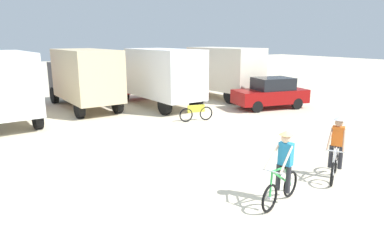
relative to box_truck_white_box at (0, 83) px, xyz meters
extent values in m
plane|color=beige|center=(5.35, -12.55, -1.87)|extent=(120.00, 120.00, 0.00)
cube|color=white|center=(0.06, -0.57, 0.13)|extent=(2.93, 5.42, 2.70)
cylinder|color=black|center=(0.73, 2.82, -1.37)|extent=(0.42, 1.03, 1.00)
cylinder|color=black|center=(1.25, -2.15, -1.37)|extent=(0.42, 1.03, 1.00)
cube|color=#CCB78E|center=(4.22, 0.85, 0.13)|extent=(2.82, 5.38, 2.70)
cube|color=#2D2D33|center=(3.94, 4.24, -0.37)|extent=(2.32, 1.68, 2.00)
cube|color=black|center=(3.88, 4.94, -0.02)|extent=(2.02, 0.25, 0.80)
cylinder|color=black|center=(2.93, 4.06, -1.37)|extent=(0.40, 1.02, 1.00)
cylinder|color=black|center=(4.96, 4.22, -1.37)|extent=(0.40, 1.02, 1.00)
cylinder|color=black|center=(3.34, -0.92, -1.37)|extent=(0.40, 1.02, 1.00)
cylinder|color=black|center=(5.37, -0.75, -1.37)|extent=(0.40, 1.02, 1.00)
cube|color=white|center=(8.25, -0.60, 0.13)|extent=(2.92, 5.42, 2.70)
cube|color=#B21E1E|center=(7.90, 2.78, -0.37)|extent=(2.34, 1.72, 2.00)
cube|color=black|center=(7.83, 3.48, -0.02)|extent=(2.02, 0.29, 0.80)
cylinder|color=black|center=(6.90, 2.58, -1.37)|extent=(0.42, 1.03, 1.00)
cylinder|color=black|center=(8.92, 2.78, -1.37)|extent=(0.42, 1.03, 1.00)
cylinder|color=black|center=(7.40, -2.39, -1.37)|extent=(0.42, 1.03, 1.00)
cylinder|color=black|center=(9.43, -2.18, -1.37)|extent=(0.42, 1.03, 1.00)
cube|color=beige|center=(13.06, 0.16, 0.13)|extent=(3.06, 5.47, 2.70)
cube|color=#B21E1E|center=(12.61, 3.53, -0.37)|extent=(2.38, 1.77, 2.00)
cube|color=black|center=(12.52, 4.22, -0.02)|extent=(2.02, 0.34, 0.80)
cylinder|color=black|center=(11.61, 3.30, -1.37)|extent=(0.45, 1.03, 1.00)
cylinder|color=black|center=(13.64, 3.56, -1.37)|extent=(0.45, 1.03, 1.00)
cylinder|color=black|center=(12.27, -1.65, -1.37)|extent=(0.45, 1.03, 1.00)
cylinder|color=black|center=(14.29, -1.38, -1.37)|extent=(0.45, 1.03, 1.00)
cube|color=maroon|center=(13.39, -3.88, -1.17)|extent=(4.45, 2.50, 0.76)
cube|color=black|center=(13.53, -3.91, -0.45)|extent=(2.36, 1.96, 0.68)
cylinder|color=black|center=(11.96, -4.41, -1.55)|extent=(0.67, 0.33, 0.64)
cylinder|color=black|center=(12.25, -2.88, -1.55)|extent=(0.67, 0.33, 0.64)
cylinder|color=black|center=(14.52, -4.89, -1.55)|extent=(0.67, 0.33, 0.64)
cylinder|color=black|center=(14.81, -3.36, -1.55)|extent=(0.67, 0.33, 0.64)
torus|color=black|center=(4.92, -12.99, -1.53)|extent=(0.67, 0.27, 0.68)
cylinder|color=silver|center=(4.92, -12.99, -1.53)|extent=(0.10, 0.10, 0.08)
torus|color=black|center=(5.92, -12.66, -1.53)|extent=(0.67, 0.27, 0.68)
cylinder|color=silver|center=(5.92, -12.66, -1.53)|extent=(0.10, 0.10, 0.08)
cylinder|color=green|center=(5.45, -12.82, -1.21)|extent=(0.99, 0.37, 0.68)
cylinder|color=green|center=(5.28, -12.87, -0.93)|extent=(0.64, 0.25, 0.13)
cylinder|color=green|center=(5.76, -12.72, -1.25)|extent=(0.38, 0.17, 0.59)
cylinder|color=green|center=(4.95, -12.98, -1.21)|extent=(0.11, 0.08, 0.64)
cylinder|color=silver|center=(4.97, -12.97, -0.89)|extent=(0.20, 0.51, 0.04)
cube|color=black|center=(5.59, -12.77, -0.94)|extent=(0.27, 0.19, 0.06)
cube|color=teal|center=(5.57, -12.78, -0.63)|extent=(0.29, 0.37, 0.56)
sphere|color=beige|center=(5.52, -12.79, -0.23)|extent=(0.22, 0.22, 0.22)
cone|color=tan|center=(5.52, -12.79, -0.10)|extent=(0.32, 0.32, 0.10)
cylinder|color=#26262B|center=(5.56, -12.92, -1.24)|extent=(0.12, 0.12, 0.66)
cylinder|color=#26262B|center=(5.48, -12.67, -1.24)|extent=(0.12, 0.12, 0.66)
cylinder|color=beige|center=(5.31, -13.05, -0.65)|extent=(0.60, 0.28, 0.53)
cylinder|color=beige|center=(5.20, -12.71, -0.65)|extent=(0.62, 0.20, 0.53)
torus|color=black|center=(7.39, -12.77, -1.53)|extent=(0.61, 0.41, 0.68)
cylinder|color=silver|center=(7.39, -12.77, -1.53)|extent=(0.11, 0.11, 0.08)
torus|color=black|center=(8.28, -12.21, -1.53)|extent=(0.61, 0.41, 0.68)
cylinder|color=silver|center=(8.28, -12.21, -1.53)|extent=(0.11, 0.11, 0.08)
cylinder|color=silver|center=(7.86, -12.48, -1.21)|extent=(0.89, 0.59, 0.68)
cylinder|color=silver|center=(7.71, -12.57, -0.93)|extent=(0.59, 0.40, 0.13)
cylinder|color=silver|center=(8.14, -12.30, -1.25)|extent=(0.35, 0.25, 0.59)
cylinder|color=silver|center=(7.42, -12.76, -1.21)|extent=(0.11, 0.10, 0.64)
cylinder|color=silver|center=(7.44, -12.75, -0.89)|extent=(0.31, 0.46, 0.04)
cube|color=black|center=(7.99, -12.39, -0.94)|extent=(0.27, 0.23, 0.06)
cube|color=orange|center=(7.97, -12.41, -0.63)|extent=(0.34, 0.38, 0.56)
sphere|color=#A87A5B|center=(7.92, -12.44, -0.23)|extent=(0.22, 0.22, 0.22)
cone|color=silver|center=(7.92, -12.44, -0.10)|extent=(0.32, 0.32, 0.10)
cylinder|color=#26262B|center=(7.99, -12.55, -1.24)|extent=(0.12, 0.12, 0.66)
cylinder|color=#26262B|center=(7.85, -12.33, -1.24)|extent=(0.12, 0.12, 0.66)
cylinder|color=#A87A5B|center=(7.78, -12.74, -0.65)|extent=(0.54, 0.41, 0.53)
cylinder|color=#A87A5B|center=(7.59, -12.43, -0.65)|extent=(0.58, 0.34, 0.53)
torus|color=black|center=(8.61, -4.53, -1.53)|extent=(0.68, 0.16, 0.68)
torus|color=black|center=(7.57, -4.37, -1.53)|extent=(0.68, 0.16, 0.68)
cube|color=gold|center=(8.09, -4.45, -1.25)|extent=(0.89, 0.18, 0.36)
cylinder|color=silver|center=(8.56, -4.52, -0.92)|extent=(0.11, 0.50, 0.04)
camera|label=1|loc=(-0.27, -18.30, 2.04)|focal=31.88mm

